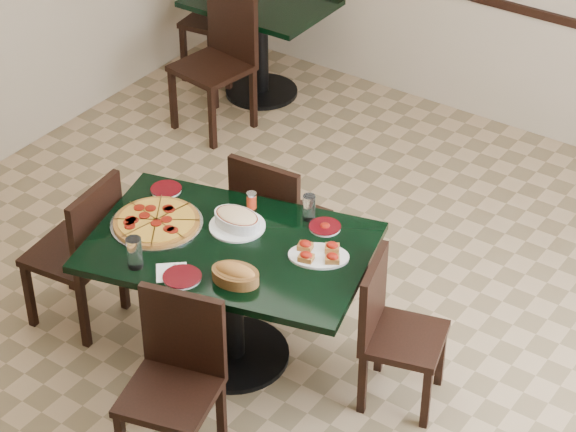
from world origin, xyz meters
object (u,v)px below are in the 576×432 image
Objects in this scene: pepperoni_pizza at (157,222)px; chair_right at (391,326)px; lasagna_casserole at (237,220)px; bread_basket at (235,274)px; back_table at (261,29)px; main_table at (231,273)px; chair_left at (83,247)px; back_chair_left at (228,13)px; back_chair_near at (221,53)px; chair_near at (176,372)px; chair_far at (275,218)px; bruschetta_platter at (319,253)px.

chair_right is at bearing 13.98° from pepperoni_pizza.
bread_basket is (0.26, -0.36, -0.01)m from lasagna_casserole.
lasagna_casserole is (1.53, -2.31, 0.27)m from back_table.
bread_basket is at bearing -62.26° from main_table.
back_chair_left is (-1.11, 2.72, 0.03)m from chair_left.
lasagna_casserole reaches higher than chair_right.
back_chair_near reaches higher than chair_left.
chair_left is (-1.02, 0.46, 0.01)m from chair_near.
back_table is at bearing 101.69° from back_chair_near.
bread_basket is (0.35, -0.81, 0.28)m from chair_far.
chair_near is 0.90× the size of back_chair_near.
lasagna_casserole is (-0.87, -0.09, 0.34)m from chair_right.
chair_right is at bearing 97.87° from chair_left.
chair_near is 0.90m from lasagna_casserole.
main_table is 2.50m from back_chair_near.
bread_basket is (2.14, -2.73, 0.25)m from back_chair_left.
chair_left is at bearing 140.48° from chair_near.
chair_left is (-0.68, -0.80, -0.00)m from chair_far.
chair_near is 0.93× the size of back_chair_left.
back_chair_near reaches higher than bruschetta_platter.
back_chair_near is 0.68m from back_chair_left.
main_table is 0.86m from chair_left.
bruschetta_platter is at bearing 58.87° from chair_near.
lasagna_casserole is 0.44m from bread_basket.
back_chair_left is 3.34m from bruschetta_platter.
bruschetta_platter is (0.83, 0.24, 0.01)m from pepperoni_pizza.
chair_right is 3.10× the size of bread_basket.
chair_far is 0.93× the size of back_chair_near.
chair_near is 3.83m from back_chair_left.
chair_right is 1.70m from chair_left.
lasagna_casserole is (-0.24, 0.81, 0.30)m from chair_near.
chair_near reaches higher than back_table.
chair_left reaches higher than chair_near.
back_table is at bearing 103.79° from bruschetta_platter.
back_table is 3.28m from chair_right.
chair_far is 2.63m from back_chair_left.
back_table is 2.36m from chair_far.
chair_near is (0.19, -0.67, -0.07)m from main_table.
back_table is at bearing 108.08° from main_table.
chair_far is 0.76m from bruschetta_platter.
chair_near is 3.34× the size of bread_basket.
back_chair_near is (-1.75, 2.62, 0.06)m from chair_near.
back_chair_near is 2.34m from pepperoni_pizza.
lasagna_casserole is at bearing 114.75° from bread_basket.
pepperoni_pizza is at bearing 168.62° from bruschetta_platter.
back_chair_left is (-0.34, 0.06, 0.01)m from back_table.
chair_far reaches higher than pepperoni_pizza.
chair_right is 0.94m from lasagna_casserole.
chair_far is at bearing 35.86° from back_chair_left.
back_chair_near is at bearing 130.56° from lasagna_casserole.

